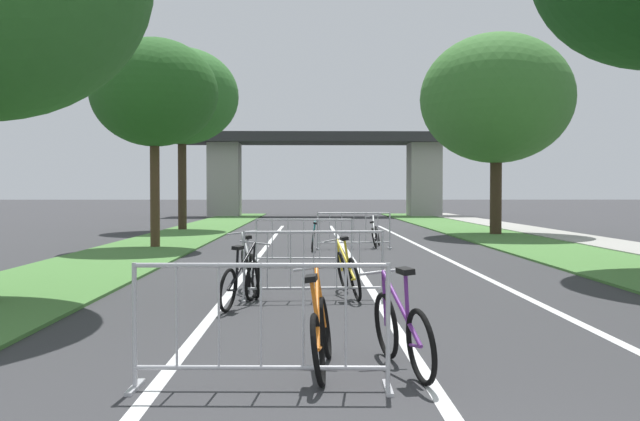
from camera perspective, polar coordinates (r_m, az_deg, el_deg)
The scene contains 21 objects.
grass_verge_left at distance 25.01m, azimuth -11.69°, elevation -2.21°, with size 3.00×54.27×0.05m, color #477A38.
grass_verge_right at distance 25.48m, azimuth 14.50°, elevation -2.16°, with size 3.00×54.27×0.05m, color #477A38.
sidewalk_path_right at distance 26.25m, azimuth 19.76°, elevation -2.06°, with size 1.99×54.27×0.08m, color #9E9B93.
lane_stripe_center at distance 18.12m, azimuth 2.40°, elevation -3.65°, with size 0.14×31.40×0.01m, color silver.
lane_stripe_right_lane at distance 18.40m, azimuth 9.65°, elevation -3.59°, with size 0.14×31.40×0.01m, color silver.
lane_stripe_left_lane at distance 18.13m, azimuth -4.96°, elevation -3.65°, with size 0.14×31.40×0.01m, color silver.
overpass_bridge at distance 47.24m, azimuth 0.37°, elevation 4.29°, with size 20.19×4.17×5.58m.
tree_left_maple_mid at distance 21.04m, azimuth -13.39°, elevation 9.32°, with size 3.68×3.68×6.09m.
tree_left_oak_near at distance 30.63m, azimuth -11.23°, elevation 9.12°, with size 4.83×4.83×7.77m.
tree_right_pine_far at distance 27.51m, azimuth 14.22°, elevation 8.84°, with size 5.75×5.75×7.62m.
crowd_barrier_nearest at distance 5.85m, azimuth -4.83°, elevation -9.49°, with size 2.16×0.49×1.05m.
crowd_barrier_second at distance 10.56m, azimuth -0.52°, elevation -4.55°, with size 2.17×0.54×1.05m.
crowd_barrier_third at distance 15.32m, azimuth -1.32°, elevation -2.67°, with size 2.17×0.53×1.05m.
crowd_barrier_fourth at distance 20.13m, azimuth 2.78°, elevation -1.67°, with size 2.18×0.56×1.05m.
bicycle_white_0 at distance 20.74m, azimuth 4.55°, elevation -2.04°, with size 0.53×1.71×0.98m.
bicycle_teal_1 at distance 19.57m, azimuth -0.56°, elevation -2.24°, with size 0.52×1.62×0.86m.
bicycle_yellow_2 at distance 10.97m, azimuth 2.28°, elevation -5.10°, with size 0.56×1.77×0.96m.
bicycle_orange_3 at distance 6.42m, azimuth 0.09°, elevation -9.98°, with size 0.46×1.61×0.95m.
bicycle_purple_4 at distance 6.48m, azimuth 6.72°, elevation -9.77°, with size 0.58×1.61×0.97m.
bicycle_silver_5 at distance 11.19m, azimuth -5.77°, elevation -4.89°, with size 0.65×1.64×1.01m.
bicycle_black_6 at distance 10.05m, azimuth -6.47°, elevation -5.85°, with size 0.65×1.61×0.91m.
Camera 1 is at (-1.04, -2.32, 1.63)m, focal length 39.16 mm.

